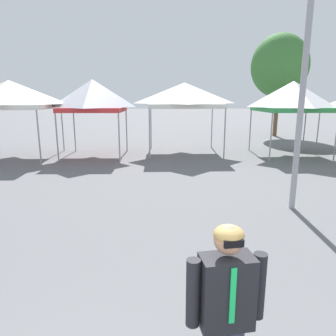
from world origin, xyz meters
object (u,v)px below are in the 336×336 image
Objects in this scene: canopy_tent_far_right at (10,95)px; person_foreground at (225,312)px; canopy_tent_behind_left at (293,96)px; tree_behind_tents_right at (280,66)px; canopy_tent_left_of_center at (184,95)px; canopy_tent_right_of_center at (93,96)px.

person_foreground is at bearing -60.26° from canopy_tent_far_right.
tree_behind_tents_right reaches higher than canopy_tent_behind_left.
canopy_tent_left_of_center is at bearing 170.34° from canopy_tent_behind_left.
canopy_tent_behind_left is at bearing -0.72° from canopy_tent_right_of_center.
canopy_tent_left_of_center is at bearing 9.68° from canopy_tent_right_of_center.
person_foreground is at bearing -93.66° from canopy_tent_left_of_center.
canopy_tent_far_right reaches higher than canopy_tent_left_of_center.
canopy_tent_behind_left is (9.04, -0.11, -0.03)m from canopy_tent_right_of_center.
tree_behind_tents_right is (2.08, 7.20, 1.98)m from canopy_tent_behind_left.
canopy_tent_left_of_center is 1.94× the size of person_foreground.
canopy_tent_far_right is at bearing -172.84° from canopy_tent_left_of_center.
tree_behind_tents_right reaches higher than person_foreground.
person_foreground is at bearing -74.77° from canopy_tent_right_of_center.
tree_behind_tents_right is (7.77, 19.38, 3.65)m from person_foreground.
canopy_tent_left_of_center is at bearing 7.16° from canopy_tent_far_right.
person_foreground is (-0.83, -13.00, -1.73)m from canopy_tent_left_of_center.
person_foreground is (-5.69, -12.17, -1.68)m from canopy_tent_behind_left.
canopy_tent_behind_left is at bearing 64.95° from person_foreground.
person_foreground is 0.26× the size of tree_behind_tents_right.
canopy_tent_behind_left is (12.57, 0.14, -0.08)m from canopy_tent_far_right.
person_foreground is at bearing -111.85° from tree_behind_tents_right.
tree_behind_tents_right reaches higher than canopy_tent_left_of_center.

